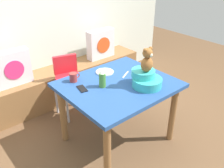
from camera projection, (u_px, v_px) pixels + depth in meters
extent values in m
plane|color=brown|center=(117.00, 138.00, 2.92)|extent=(8.00, 8.00, 0.00)
cube|color=silver|center=(44.00, 5.00, 3.30)|extent=(4.40, 0.10, 2.60)
cube|color=olive|center=(62.00, 83.00, 3.64)|extent=(2.60, 0.44, 0.46)
cube|color=silver|center=(12.00, 68.00, 3.03)|extent=(0.44, 0.14, 0.44)
cylinder|color=#E02D72|center=(14.00, 70.00, 2.98)|extent=(0.24, 0.01, 0.24)
cube|color=silver|center=(101.00, 44.00, 3.81)|extent=(0.44, 0.14, 0.44)
cylinder|color=#D84C1E|center=(104.00, 45.00, 3.76)|extent=(0.24, 0.01, 0.24)
cube|color=slate|center=(68.00, 64.00, 3.57)|extent=(0.20, 0.14, 0.08)
cube|color=#264C8C|center=(118.00, 85.00, 2.57)|extent=(1.12, 0.96, 0.04)
cylinder|color=olive|center=(107.00, 153.00, 2.22)|extent=(0.07, 0.07, 0.70)
cylinder|color=olive|center=(173.00, 114.00, 2.75)|extent=(0.07, 0.07, 0.70)
cylinder|color=olive|center=(63.00, 114.00, 2.75)|extent=(0.07, 0.07, 0.70)
cylinder|color=olive|center=(125.00, 87.00, 3.28)|extent=(0.07, 0.07, 0.70)
cylinder|color=red|center=(69.00, 80.00, 3.13)|extent=(0.34, 0.34, 0.10)
cube|color=red|center=(65.00, 64.00, 3.16)|extent=(0.30, 0.13, 0.24)
cube|color=white|center=(73.00, 81.00, 2.95)|extent=(0.34, 0.27, 0.02)
cylinder|color=silver|center=(67.00, 107.00, 3.09)|extent=(0.03, 0.03, 0.46)
cylinder|color=silver|center=(86.00, 99.00, 3.24)|extent=(0.03, 0.03, 0.46)
cylinder|color=silver|center=(56.00, 98.00, 3.27)|extent=(0.03, 0.03, 0.46)
cylinder|color=silver|center=(74.00, 91.00, 3.43)|extent=(0.03, 0.03, 0.46)
cylinder|color=#33B6B5|center=(147.00, 82.00, 2.49)|extent=(0.30, 0.30, 0.09)
cylinder|color=#33B6B5|center=(143.00, 73.00, 2.49)|extent=(0.24, 0.24, 0.07)
ellipsoid|color=#915C2C|center=(147.00, 64.00, 2.41)|extent=(0.13, 0.11, 0.15)
sphere|color=#915C2C|center=(148.00, 53.00, 2.36)|extent=(0.10, 0.10, 0.10)
sphere|color=beige|center=(151.00, 55.00, 2.33)|extent=(0.04, 0.04, 0.04)
sphere|color=#915C2C|center=(145.00, 50.00, 2.32)|extent=(0.04, 0.04, 0.04)
sphere|color=#915C2C|center=(151.00, 48.00, 2.36)|extent=(0.04, 0.04, 0.04)
cylinder|color=#4C8C33|center=(102.00, 80.00, 2.47)|extent=(0.07, 0.07, 0.15)
cone|color=white|center=(102.00, 72.00, 2.42)|extent=(0.06, 0.06, 0.03)
cylinder|color=#9E332D|center=(73.00, 77.00, 2.58)|extent=(0.08, 0.08, 0.09)
torus|color=#9E332D|center=(77.00, 75.00, 2.61)|extent=(0.06, 0.01, 0.06)
cylinder|color=white|center=(105.00, 72.00, 2.79)|extent=(0.20, 0.20, 0.01)
cube|color=black|center=(82.00, 89.00, 2.46)|extent=(0.10, 0.16, 0.01)
cube|color=silver|center=(125.00, 75.00, 2.74)|extent=(0.16, 0.09, 0.01)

